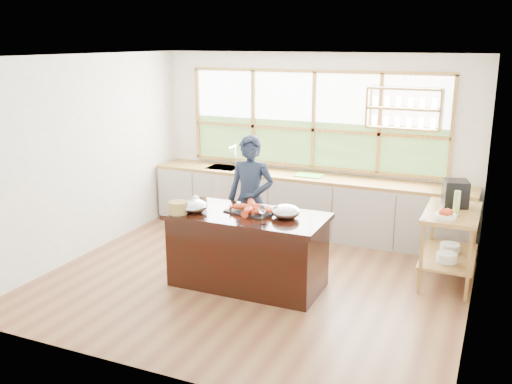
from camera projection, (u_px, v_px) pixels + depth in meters
The scene contains 18 objects.
ground_plane at pixel (255, 279), 7.09m from camera, with size 5.00×5.00×0.00m, color brown.
room_shell at pixel (273, 133), 7.08m from camera, with size 5.02×4.52×2.71m.
back_counter at pixel (305, 204), 8.69m from camera, with size 4.90×0.63×0.90m.
right_shelf_unit at pixel (450, 234), 6.87m from camera, with size 0.62×1.10×0.90m.
island at pixel (248, 250), 6.79m from camera, with size 1.85×0.90×0.90m.
cook at pixel (251, 201), 7.39m from camera, with size 0.62×0.41×1.71m, color #182135.
potted_plant at pixel (251, 161), 8.96m from camera, with size 0.13×0.09×0.25m, color slate.
cutting_board at pixel (309, 175), 8.55m from camera, with size 0.40×0.30×0.01m, color #58B337.
espresso_machine at pixel (455, 193), 6.96m from camera, with size 0.28×0.30×0.32m, color black.
wine_bottle at pixel (457, 203), 6.59m from camera, with size 0.07×0.07×0.29m, color #AAC766.
fruit_bowl at pixel (445, 215), 6.51m from camera, with size 0.24×0.24×0.11m.
slate_board at pixel (252, 211), 6.76m from camera, with size 0.55×0.40×0.02m, color black.
lobster_pile at pixel (252, 208), 6.71m from camera, with size 0.52×0.48×0.08m.
mixing_bowl_left at pixel (194, 206), 6.74m from camera, with size 0.33×0.33×0.16m, color #BBBEC2.
mixing_bowl_right at pixel (286, 212), 6.52m from camera, with size 0.33×0.33×0.16m, color #BBBEC2.
wine_glass at pixel (262, 210), 6.27m from camera, with size 0.08×0.08×0.22m.
wicker_basket at pixel (178, 208), 6.68m from camera, with size 0.23×0.23×0.14m, color #A28847.
parchment_roll at pixel (197, 201), 7.06m from camera, with size 0.08×0.08×0.30m, color silver.
Camera 1 is at (2.65, -6.00, 2.88)m, focal length 40.00 mm.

